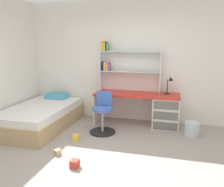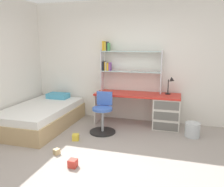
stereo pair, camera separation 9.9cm
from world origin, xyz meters
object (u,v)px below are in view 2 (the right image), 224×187
(waste_bin, at_px, (192,130))
(toy_block_yellow_0, at_px, (76,137))
(bookshelf_hutch, at_px, (124,63))
(toy_block_natural_1, at_px, (57,152))
(desk, at_px, (159,109))
(bed_platform, at_px, (42,116))
(swivel_chair, at_px, (103,117))
(toy_block_red_2, at_px, (73,163))
(desk_lamp, at_px, (171,83))

(waste_bin, distance_m, toy_block_yellow_0, 2.24)
(waste_bin, relative_size, toy_block_yellow_0, 2.40)
(bookshelf_hutch, distance_m, toy_block_natural_1, 2.44)
(bookshelf_hutch, distance_m, waste_bin, 2.01)
(desk, relative_size, bed_platform, 0.91)
(bed_platform, relative_size, waste_bin, 7.09)
(toy_block_yellow_0, xyz_separation_m, toy_block_natural_1, (-0.06, -0.60, -0.01))
(swivel_chair, distance_m, toy_block_yellow_0, 0.70)
(waste_bin, xyz_separation_m, toy_block_natural_1, (-2.15, -1.38, -0.09))
(bookshelf_hutch, height_order, waste_bin, bookshelf_hutch)
(bookshelf_hutch, relative_size, bed_platform, 0.68)
(waste_bin, height_order, toy_block_natural_1, waste_bin)
(desk, relative_size, bookshelf_hutch, 1.35)
(bookshelf_hutch, distance_m, toy_block_yellow_0, 1.96)
(toy_block_red_2, bearing_deg, desk_lamp, 59.71)
(swivel_chair, relative_size, toy_block_yellow_0, 6.89)
(toy_block_yellow_0, bearing_deg, waste_bin, 20.57)
(bed_platform, distance_m, toy_block_yellow_0, 1.15)
(desk, distance_m, toy_block_natural_1, 2.33)
(bookshelf_hutch, distance_m, desk_lamp, 1.12)
(bed_platform, bearing_deg, swivel_chair, 1.82)
(desk, bearing_deg, waste_bin, -30.02)
(swivel_chair, bearing_deg, desk, 31.48)
(toy_block_yellow_0, xyz_separation_m, toy_block_red_2, (0.37, -0.89, -0.00))
(swivel_chair, xyz_separation_m, toy_block_red_2, (0.01, -1.43, -0.27))
(toy_block_yellow_0, bearing_deg, desk_lamp, 38.05)
(desk, height_order, bed_platform, desk)
(waste_bin, relative_size, toy_block_red_2, 2.42)
(toy_block_natural_1, bearing_deg, swivel_chair, 69.91)
(swivel_chair, relative_size, toy_block_red_2, 6.95)
(desk_lamp, xyz_separation_m, toy_block_red_2, (-1.27, -2.17, -0.90))
(waste_bin, bearing_deg, desk, 149.98)
(toy_block_red_2, bearing_deg, toy_block_natural_1, 145.69)
(bed_platform, xyz_separation_m, toy_block_natural_1, (0.97, -1.09, -0.19))
(desk_lamp, height_order, toy_block_red_2, desk_lamp)
(desk, distance_m, desk_lamp, 0.62)
(bookshelf_hutch, distance_m, swivel_chair, 1.33)
(bed_platform, height_order, toy_block_red_2, bed_platform)
(desk, xyz_separation_m, waste_bin, (0.68, -0.40, -0.25))
(desk_lamp, height_order, bed_platform, desk_lamp)
(desk, bearing_deg, toy_block_yellow_0, -140.02)
(desk, distance_m, toy_block_red_2, 2.34)
(desk, height_order, waste_bin, desk)
(bookshelf_hutch, relative_size, toy_block_natural_1, 15.38)
(toy_block_yellow_0, distance_m, toy_block_natural_1, 0.60)
(waste_bin, bearing_deg, toy_block_red_2, -135.82)
(toy_block_red_2, bearing_deg, swivel_chair, 90.49)
(bed_platform, height_order, toy_block_yellow_0, bed_platform)
(swivel_chair, bearing_deg, toy_block_red_2, -89.51)
(bed_platform, bearing_deg, waste_bin, 5.35)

